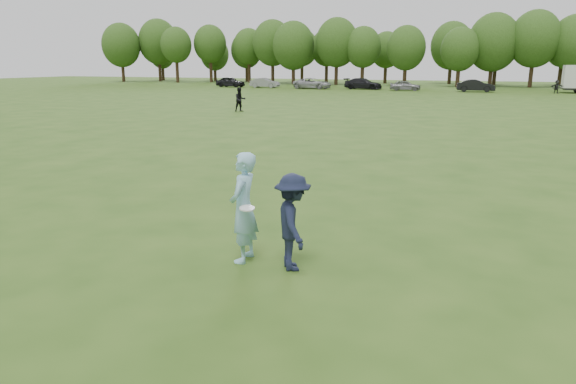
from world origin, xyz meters
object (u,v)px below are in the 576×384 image
at_px(player_far_a, 240,100).
at_px(thrower, 243,208).
at_px(car_e, 405,85).
at_px(car_d, 363,84).
at_px(car_a, 230,82).
at_px(car_f, 476,86).
at_px(defender, 293,222).
at_px(car_c, 313,83).
at_px(car_b, 265,83).
at_px(player_far_d, 557,87).

bearing_deg(player_far_a, thrower, -108.26).
xyz_separation_m(thrower, car_e, (-5.93, 59.46, -0.35)).
relative_size(thrower, car_d, 0.40).
xyz_separation_m(thrower, car_a, (-31.25, 60.37, -0.26)).
height_order(car_a, car_d, car_a).
bearing_deg(car_f, defender, 174.95).
bearing_deg(car_d, thrower, -164.36).
xyz_separation_m(player_far_a, car_f, (15.46, 33.39, -0.13)).
distance_m(defender, car_e, 59.91).
bearing_deg(defender, car_e, -24.33).
bearing_deg(player_far_a, car_a, 73.70).
xyz_separation_m(defender, car_c, (-19.39, 59.77, -0.13)).
distance_m(car_c, car_d, 6.82).
xyz_separation_m(car_b, car_f, (28.17, -0.43, 0.06)).
relative_size(car_b, car_c, 0.80).
relative_size(player_far_d, car_d, 0.31).
bearing_deg(car_a, car_f, -85.88).
distance_m(thrower, car_d, 62.16).
bearing_deg(player_far_d, car_a, 162.79).
xyz_separation_m(car_b, car_c, (7.23, -0.36, 0.04)).
relative_size(thrower, car_b, 0.48).
xyz_separation_m(defender, car_e, (-6.89, 59.51, -0.19)).
bearing_deg(player_far_d, car_f, 163.62).
distance_m(defender, car_f, 59.72).
xyz_separation_m(player_far_d, car_b, (-37.00, 0.46, -0.09)).
height_order(thrower, player_far_a, thrower).
bearing_deg(car_a, car_c, -87.57).
xyz_separation_m(thrower, car_f, (2.51, 59.65, -0.26)).
distance_m(thrower, car_b, 65.33).
height_order(player_far_d, car_b, player_far_d).
relative_size(defender, car_b, 0.41).
height_order(thrower, player_far_d, thrower).
relative_size(defender, car_a, 0.39).
bearing_deg(car_b, defender, -157.72).
height_order(player_far_d, car_a, player_far_d).
xyz_separation_m(car_a, car_e, (25.32, -0.91, -0.08)).
bearing_deg(car_c, car_a, 91.58).
bearing_deg(car_e, thrower, -179.23).
bearing_deg(car_b, car_a, 85.45).
bearing_deg(defender, thrower, 56.21).
height_order(player_far_a, car_f, player_far_a).
relative_size(car_c, car_f, 1.16).
bearing_deg(car_b, player_far_a, -161.00).
distance_m(defender, player_far_d, 60.57).
xyz_separation_m(player_far_a, car_e, (7.03, 33.20, -0.21)).
height_order(player_far_a, car_b, player_far_a).
bearing_deg(car_a, player_far_d, -85.66).
height_order(player_far_d, car_d, player_far_d).
height_order(player_far_a, car_e, player_far_a).
distance_m(car_b, car_e, 19.74).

